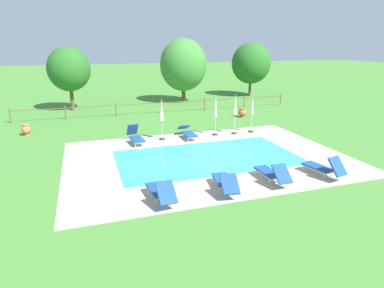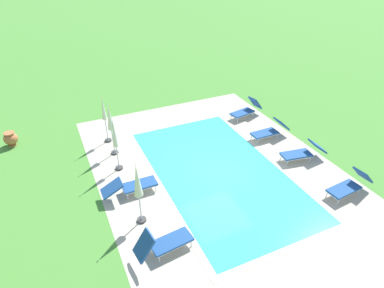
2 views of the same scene
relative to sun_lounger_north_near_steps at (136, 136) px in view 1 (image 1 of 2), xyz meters
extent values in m
plane|color=#478433|center=(2.94, -3.47, -0.40)|extent=(160.00, 160.00, 0.00)
cube|color=#B2A893|center=(2.94, -3.47, -0.40)|extent=(13.40, 9.49, 0.01)
cube|color=#38C6D1|center=(2.94, -3.47, -0.39)|extent=(8.69, 4.78, 0.01)
cube|color=#C0B59F|center=(2.94, -0.96, -0.39)|extent=(9.17, 0.24, 0.01)
cube|color=#C0B59F|center=(2.94, -5.98, -0.39)|extent=(9.17, 0.24, 0.01)
cube|color=#C0B59F|center=(7.41, -3.47, -0.39)|extent=(0.24, 4.78, 0.01)
cube|color=#C0B59F|center=(-1.52, -3.47, -0.39)|extent=(0.24, 4.78, 0.01)
cube|color=navy|center=(0.03, -0.26, -0.08)|extent=(0.75, 1.36, 0.07)
cube|color=navy|center=(-0.07, 0.63, 0.26)|extent=(0.66, 0.61, 0.73)
cube|color=silver|center=(0.03, -0.26, -0.14)|extent=(0.72, 1.33, 0.04)
cylinder|color=silver|center=(0.35, -0.78, -0.26)|extent=(0.04, 0.04, 0.28)
cylinder|color=silver|center=(-0.16, -0.84, -0.26)|extent=(0.04, 0.04, 0.28)
cylinder|color=silver|center=(0.22, 0.32, -0.26)|extent=(0.04, 0.04, 0.28)
cylinder|color=silver|center=(-0.29, 0.26, -0.26)|extent=(0.04, 0.04, 0.28)
cube|color=navy|center=(-0.32, -6.98, -0.08)|extent=(0.71, 1.35, 0.07)
cube|color=navy|center=(-0.23, -7.93, 0.21)|extent=(0.65, 0.70, 0.64)
cube|color=silver|center=(-0.32, -6.98, -0.14)|extent=(0.68, 1.32, 0.04)
cylinder|color=silver|center=(-0.62, -6.45, -0.26)|extent=(0.04, 0.04, 0.28)
cylinder|color=silver|center=(-0.11, -6.41, -0.26)|extent=(0.04, 0.04, 0.28)
cylinder|color=silver|center=(-0.52, -7.55, -0.26)|extent=(0.04, 0.04, 0.28)
cylinder|color=silver|center=(-0.01, -7.51, -0.26)|extent=(0.04, 0.04, 0.28)
cube|color=navy|center=(2.25, -6.89, -0.08)|extent=(0.79, 1.38, 0.07)
cube|color=navy|center=(2.10, -7.87, 0.17)|extent=(0.70, 0.80, 0.56)
cube|color=silver|center=(2.25, -6.89, -0.14)|extent=(0.76, 1.35, 0.04)
cylinder|color=silver|center=(2.09, -6.31, -0.26)|extent=(0.04, 0.04, 0.28)
cylinder|color=silver|center=(2.59, -6.39, -0.26)|extent=(0.04, 0.04, 0.28)
cylinder|color=silver|center=(1.92, -7.40, -0.26)|extent=(0.04, 0.04, 0.28)
cylinder|color=silver|center=(2.42, -7.48, -0.26)|extent=(0.04, 0.04, 0.28)
cube|color=navy|center=(4.33, -6.72, -0.08)|extent=(0.63, 1.31, 0.07)
cube|color=navy|center=(4.35, -7.69, 0.20)|extent=(0.61, 0.68, 0.61)
cube|color=silver|center=(4.33, -6.72, -0.14)|extent=(0.60, 1.29, 0.04)
cylinder|color=silver|center=(4.06, -6.18, -0.26)|extent=(0.04, 0.04, 0.28)
cylinder|color=silver|center=(4.57, -6.17, -0.26)|extent=(0.04, 0.04, 0.28)
cylinder|color=silver|center=(4.09, -7.28, -0.26)|extent=(0.04, 0.04, 0.28)
cylinder|color=silver|center=(4.60, -7.27, -0.26)|extent=(0.04, 0.04, 0.28)
cube|color=navy|center=(3.09, -0.17, -0.08)|extent=(0.61, 1.31, 0.07)
cube|color=navy|center=(3.08, 0.85, 0.10)|extent=(0.61, 0.79, 0.44)
cube|color=silver|center=(3.09, -0.17, -0.14)|extent=(0.58, 1.28, 0.04)
cylinder|color=silver|center=(3.35, -0.72, -0.26)|extent=(0.04, 0.04, 0.28)
cylinder|color=silver|center=(2.84, -0.73, -0.26)|extent=(0.04, 0.04, 0.28)
cylinder|color=silver|center=(3.34, 0.38, -0.26)|extent=(0.04, 0.04, 0.28)
cylinder|color=silver|center=(2.83, 0.38, -0.26)|extent=(0.04, 0.04, 0.28)
cube|color=navy|center=(6.63, -6.92, -0.08)|extent=(0.85, 1.39, 0.07)
cube|color=navy|center=(6.82, -7.82, 0.24)|extent=(0.71, 0.70, 0.69)
cube|color=silver|center=(6.63, -6.92, -0.14)|extent=(0.82, 1.36, 0.04)
cylinder|color=silver|center=(6.27, -6.43, -0.26)|extent=(0.04, 0.04, 0.28)
cylinder|color=silver|center=(6.77, -6.33, -0.26)|extent=(0.04, 0.04, 0.28)
cylinder|color=silver|center=(6.50, -7.51, -0.26)|extent=(0.04, 0.04, 0.28)
cylinder|color=silver|center=(7.00, -7.41, -0.26)|extent=(0.04, 0.04, 0.28)
cylinder|color=#383838|center=(7.24, 0.13, -0.36)|extent=(0.32, 0.32, 0.08)
cylinder|color=#B2B5B7|center=(7.24, 0.13, 0.19)|extent=(0.04, 0.04, 1.18)
cone|color=beige|center=(7.24, 0.13, 1.32)|extent=(0.22, 0.22, 1.09)
sphere|color=beige|center=(7.24, 0.13, 1.89)|extent=(0.05, 0.05, 0.05)
cylinder|color=#383838|center=(4.84, 0.20, -0.36)|extent=(0.32, 0.32, 0.08)
cylinder|color=#B2B5B7|center=(4.84, 0.20, 0.16)|extent=(0.04, 0.04, 1.13)
cone|color=beige|center=(4.84, 0.20, 1.36)|extent=(0.22, 0.22, 1.28)
sphere|color=beige|center=(4.84, 0.20, 2.02)|extent=(0.05, 0.05, 0.05)
cylinder|color=#383838|center=(1.56, 0.24, -0.36)|extent=(0.32, 0.32, 0.08)
cylinder|color=#B2B5B7|center=(1.56, 0.24, 0.18)|extent=(0.04, 0.04, 1.15)
cone|color=beige|center=(1.56, 0.24, 1.34)|extent=(0.29, 0.29, 1.18)
sphere|color=beige|center=(1.56, 0.24, 1.95)|extent=(0.05, 0.05, 0.05)
cylinder|color=#383838|center=(6.07, 0.09, -0.36)|extent=(0.32, 0.32, 0.08)
cylinder|color=#B2B5B7|center=(6.07, 0.09, 0.22)|extent=(0.04, 0.04, 1.24)
cone|color=beige|center=(6.07, 0.09, 1.41)|extent=(0.26, 0.26, 1.14)
sphere|color=beige|center=(6.07, 0.09, 2.00)|extent=(0.05, 0.05, 0.05)
cylinder|color=#B7663D|center=(8.71, 4.26, -0.36)|extent=(0.34, 0.34, 0.08)
ellipsoid|color=#B7663D|center=(8.71, 4.26, -0.03)|extent=(0.61, 0.61, 0.57)
cylinder|color=#B7663D|center=(8.71, 4.26, 0.25)|extent=(0.46, 0.46, 0.06)
cylinder|color=#C67547|center=(-6.03, 3.74, -0.36)|extent=(0.28, 0.28, 0.08)
ellipsoid|color=#C67547|center=(-6.03, 3.74, -0.03)|extent=(0.52, 0.52, 0.57)
cylinder|color=#C67547|center=(-6.03, 3.74, 0.25)|extent=(0.39, 0.39, 0.06)
cylinder|color=brown|center=(-7.53, 7.57, 0.13)|extent=(0.08, 0.08, 1.05)
cylinder|color=brown|center=(-3.91, 7.57, 0.13)|extent=(0.08, 0.08, 1.05)
cylinder|color=brown|center=(-0.30, 7.57, 0.13)|extent=(0.08, 0.08, 1.05)
cylinder|color=brown|center=(3.32, 7.57, 0.13)|extent=(0.08, 0.08, 1.05)
cylinder|color=brown|center=(6.93, 7.57, 0.13)|extent=(0.08, 0.08, 1.05)
cylinder|color=brown|center=(10.55, 7.57, 0.13)|extent=(0.08, 0.08, 1.05)
cylinder|color=brown|center=(14.16, 7.57, 0.13)|extent=(0.08, 0.08, 1.05)
cube|color=brown|center=(3.32, 7.57, 0.45)|extent=(21.69, 0.05, 0.05)
cylinder|color=brown|center=(14.25, 13.54, 0.51)|extent=(0.27, 0.27, 1.81)
ellipsoid|color=#286623|center=(14.25, 13.54, 2.98)|extent=(4.01, 4.01, 4.19)
cylinder|color=brown|center=(6.48, 12.12, 0.43)|extent=(0.37, 0.37, 1.65)
ellipsoid|color=#3D7F33|center=(6.48, 12.12, 3.04)|extent=(4.30, 4.30, 4.78)
cylinder|color=brown|center=(-3.47, 11.23, 0.61)|extent=(0.30, 0.30, 2.02)
ellipsoid|color=#286623|center=(-3.47, 11.23, 2.96)|extent=(3.38, 3.38, 3.57)
camera|label=1|loc=(-2.54, -17.57, 4.93)|focal=30.63mm
camera|label=2|loc=(-6.57, 2.07, 7.79)|focal=30.86mm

